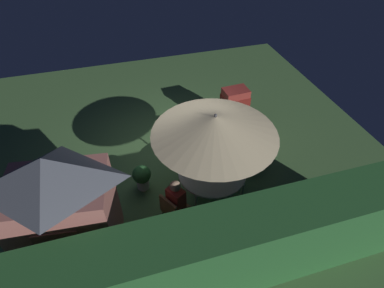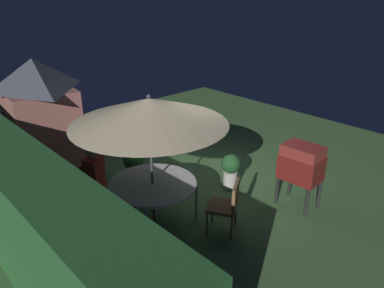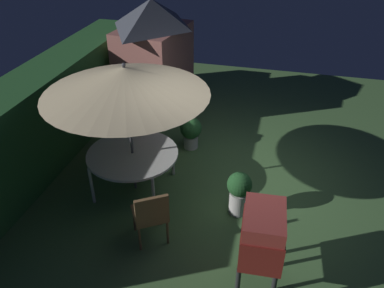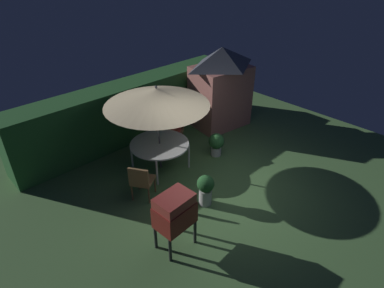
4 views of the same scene
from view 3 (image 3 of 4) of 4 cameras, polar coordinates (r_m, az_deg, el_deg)
ground_plane at (r=6.80m, az=5.83°, el=-5.95°), size 11.00×11.00×0.00m
hedge_backdrop at (r=7.52m, az=-21.12°, el=3.56°), size 7.03×0.89×1.68m
garden_shed at (r=8.75m, az=-5.62°, el=12.68°), size 1.90×1.51×2.48m
patio_table at (r=6.37m, az=-8.71°, el=-1.61°), size 1.48×1.48×0.72m
patio_umbrella at (r=5.75m, az=-9.77°, el=9.15°), size 2.49×2.49×2.24m
bbq_grill at (r=4.78m, az=10.29°, el=-13.01°), size 0.73×0.54×1.20m
chair_near_shed at (r=7.45m, az=-9.99°, el=2.32°), size 0.63×0.63×0.90m
chair_far_side at (r=5.48m, az=-6.08°, el=-10.11°), size 0.64×0.64×0.90m
potted_plant_by_shed at (r=6.01m, az=6.91°, el=-6.85°), size 0.38×0.38×0.74m
potted_plant_by_grill at (r=7.54m, az=-0.18°, el=1.94°), size 0.42×0.42×0.65m
person_in_red at (r=7.25m, az=-10.09°, el=3.78°), size 0.38×0.41×1.26m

